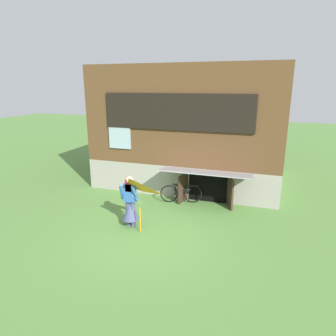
{
  "coord_description": "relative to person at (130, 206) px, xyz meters",
  "views": [
    {
      "loc": [
        3.09,
        -7.24,
        4.17
      ],
      "look_at": [
        0.24,
        1.32,
        1.64
      ],
      "focal_mm": 31.78,
      "sensor_mm": 36.0,
      "label": 1
    }
  ],
  "objects": [
    {
      "name": "log_house",
      "position": [
        0.62,
        5.31,
        1.79
      ],
      "size": [
        7.47,
        6.32,
        4.91
      ],
      "color": "#9E998E",
      "rests_on": "ground_plane"
    },
    {
      "name": "kite",
      "position": [
        0.26,
        -0.56,
        0.63
      ],
      "size": [
        1.11,
        1.11,
        1.6
      ],
      "color": "orange",
      "rests_on": "ground_plane"
    },
    {
      "name": "person",
      "position": [
        0.0,
        0.0,
        0.0
      ],
      "size": [
        0.61,
        0.52,
        1.58
      ],
      "rotation": [
        0.0,
        0.0,
        0.19
      ],
      "color": "#474C75",
      "rests_on": "ground_plane"
    },
    {
      "name": "ground_plane",
      "position": [
        0.62,
        -0.29,
        -0.66
      ],
      "size": [
        60.0,
        60.0,
        0.0
      ],
      "primitive_type": "plane",
      "color": "#56843D"
    },
    {
      "name": "bicycle_black",
      "position": [
        0.93,
        2.3,
        -0.32
      ],
      "size": [
        1.49,
        0.44,
        0.7
      ],
      "rotation": [
        0.0,
        0.0,
        0.26
      ],
      "color": "black",
      "rests_on": "ground_plane"
    }
  ]
}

